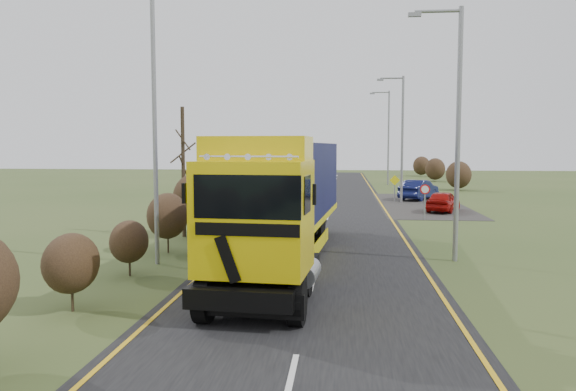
% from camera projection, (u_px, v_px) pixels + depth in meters
% --- Properties ---
extents(ground, '(160.00, 160.00, 0.00)m').
position_uv_depth(ground, '(319.00, 256.00, 21.73)').
color(ground, '#374B20').
rests_on(ground, ground).
extents(road, '(8.00, 120.00, 0.02)m').
position_uv_depth(road, '(327.00, 221.00, 31.65)').
color(road, black).
rests_on(road, ground).
extents(layby, '(6.00, 18.00, 0.02)m').
position_uv_depth(layby, '(420.00, 204.00, 40.92)').
color(layby, '#2C2A27').
rests_on(layby, ground).
extents(lane_markings, '(7.52, 116.00, 0.01)m').
position_uv_depth(lane_markings, '(326.00, 222.00, 31.34)').
color(lane_markings, gold).
rests_on(lane_markings, road).
extents(hedgerow, '(2.24, 102.04, 6.05)m').
position_uv_depth(hedgerow, '(214.00, 195.00, 30.01)').
color(hedgerow, black).
rests_on(hedgerow, ground).
extents(lorry, '(3.73, 16.22, 4.47)m').
position_uv_depth(lorry, '(283.00, 193.00, 20.34)').
color(lorry, black).
rests_on(lorry, ground).
extents(car_red_hatchback, '(2.96, 4.26, 1.35)m').
position_uv_depth(car_red_hatchback, '(443.00, 201.00, 36.32)').
color(car_red_hatchback, '#9B0B07').
rests_on(car_red_hatchback, ground).
extents(car_blue_sedan, '(3.71, 4.95, 1.56)m').
position_uv_depth(car_blue_sedan, '(419.00, 190.00, 44.55)').
color(car_blue_sedan, '#0B103D').
rests_on(car_blue_sedan, ground).
extents(streetlight_near, '(1.95, 0.18, 9.20)m').
position_uv_depth(streetlight_near, '(455.00, 123.00, 20.31)').
color(streetlight_near, gray).
rests_on(streetlight_near, ground).
extents(streetlight_mid, '(1.98, 0.19, 9.34)m').
position_uv_depth(streetlight_mid, '(401.00, 134.00, 41.12)').
color(streetlight_mid, gray).
rests_on(streetlight_mid, ground).
extents(streetlight_far, '(2.17, 0.21, 10.27)m').
position_uv_depth(streetlight_far, '(387.00, 133.00, 61.32)').
color(streetlight_far, gray).
rests_on(streetlight_far, ground).
extents(left_pole, '(0.16, 0.16, 10.76)m').
position_uv_depth(left_pole, '(154.00, 114.00, 19.76)').
color(left_pole, gray).
rests_on(left_pole, ground).
extents(speed_sign, '(0.57, 0.10, 2.05)m').
position_uv_depth(speed_sign, '(425.00, 196.00, 32.26)').
color(speed_sign, gray).
rests_on(speed_sign, ground).
extents(warning_board, '(0.79, 0.11, 2.06)m').
position_uv_depth(warning_board, '(395.00, 185.00, 42.57)').
color(warning_board, gray).
rests_on(warning_board, ground).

